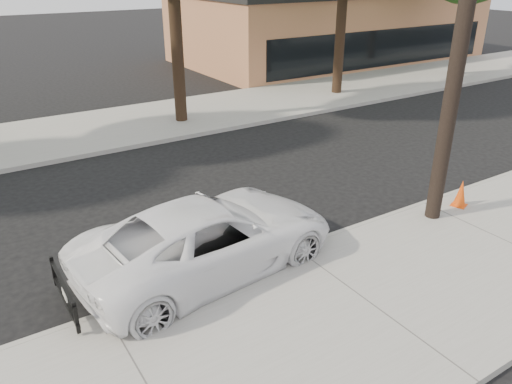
# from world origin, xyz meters

# --- Properties ---
(ground) EXTENTS (120.00, 120.00, 0.00)m
(ground) POSITION_xyz_m (0.00, 0.00, 0.00)
(ground) COLOR black
(ground) RESTS_ON ground
(near_sidewalk) EXTENTS (90.00, 4.40, 0.15)m
(near_sidewalk) POSITION_xyz_m (0.00, -4.30, 0.07)
(near_sidewalk) COLOR gray
(near_sidewalk) RESTS_ON ground
(far_sidewalk) EXTENTS (90.00, 5.00, 0.15)m
(far_sidewalk) POSITION_xyz_m (0.00, 8.50, 0.07)
(far_sidewalk) COLOR gray
(far_sidewalk) RESTS_ON ground
(curb_near) EXTENTS (90.00, 0.12, 0.16)m
(curb_near) POSITION_xyz_m (0.00, -2.10, 0.07)
(curb_near) COLOR #9E9B93
(curb_near) RESTS_ON ground
(building_main) EXTENTS (18.00, 10.00, 4.00)m
(building_main) POSITION_xyz_m (16.00, 16.00, 2.00)
(building_main) COLOR #BA6F4D
(building_main) RESTS_ON ground
(utility_pole) EXTENTS (1.40, 0.34, 9.00)m
(utility_pole) POSITION_xyz_m (3.60, -2.70, 4.70)
(utility_pole) COLOR black
(utility_pole) RESTS_ON near_sidewalk
(police_cruiser) EXTENTS (5.49, 2.97, 1.46)m
(police_cruiser) POSITION_xyz_m (-1.77, -1.67, 0.73)
(police_cruiser) COLOR white
(police_cruiser) RESTS_ON ground
(traffic_cone) EXTENTS (0.43, 0.43, 0.66)m
(traffic_cone) POSITION_xyz_m (4.61, -2.68, 0.47)
(traffic_cone) COLOR #EA4B0C
(traffic_cone) RESTS_ON near_sidewalk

